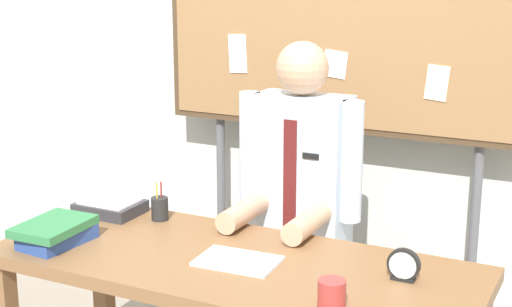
{
  "coord_description": "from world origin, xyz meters",
  "views": [
    {
      "loc": [
        1.24,
        -2.3,
        1.81
      ],
      "look_at": [
        0.0,
        0.18,
        1.09
      ],
      "focal_mm": 54.74,
      "sensor_mm": 36.0,
      "label": 1
    }
  ],
  "objects_px": {
    "book_stack": "(56,232)",
    "desk": "(234,283)",
    "desk_clock": "(403,266)",
    "paper_tray": "(110,207)",
    "pen_holder": "(160,208)",
    "coffee_mug": "(332,295)",
    "bulletin_board": "(341,27)",
    "person": "(299,224)",
    "open_notebook": "(238,261)"
  },
  "relations": [
    {
      "from": "desk",
      "to": "book_stack",
      "type": "distance_m",
      "value": 0.7
    },
    {
      "from": "open_notebook",
      "to": "pen_holder",
      "type": "distance_m",
      "value": 0.57
    },
    {
      "from": "book_stack",
      "to": "pen_holder",
      "type": "relative_size",
      "value": 1.88
    },
    {
      "from": "book_stack",
      "to": "open_notebook",
      "type": "relative_size",
      "value": 1.05
    },
    {
      "from": "desk_clock",
      "to": "person",
      "type": "bearing_deg",
      "value": 139.94
    },
    {
      "from": "book_stack",
      "to": "desk",
      "type": "bearing_deg",
      "value": 13.82
    },
    {
      "from": "coffee_mug",
      "to": "bulletin_board",
      "type": "bearing_deg",
      "value": 110.19
    },
    {
      "from": "bulletin_board",
      "to": "person",
      "type": "bearing_deg",
      "value": -90.0
    },
    {
      "from": "book_stack",
      "to": "desk_clock",
      "type": "height_order",
      "value": "desk_clock"
    },
    {
      "from": "person",
      "to": "paper_tray",
      "type": "bearing_deg",
      "value": -151.92
    },
    {
      "from": "bulletin_board",
      "to": "pen_holder",
      "type": "bearing_deg",
      "value": -120.88
    },
    {
      "from": "person",
      "to": "book_stack",
      "type": "relative_size",
      "value": 4.86
    },
    {
      "from": "desk",
      "to": "bulletin_board",
      "type": "relative_size",
      "value": 0.88
    },
    {
      "from": "desk",
      "to": "open_notebook",
      "type": "distance_m",
      "value": 0.1
    },
    {
      "from": "desk",
      "to": "coffee_mug",
      "type": "relative_size",
      "value": 18.13
    },
    {
      "from": "open_notebook",
      "to": "desk_clock",
      "type": "height_order",
      "value": "desk_clock"
    },
    {
      "from": "open_notebook",
      "to": "coffee_mug",
      "type": "bearing_deg",
      "value": -25.22
    },
    {
      "from": "person",
      "to": "book_stack",
      "type": "distance_m",
      "value": 1.02
    },
    {
      "from": "desk_clock",
      "to": "pen_holder",
      "type": "relative_size",
      "value": 0.7
    },
    {
      "from": "bulletin_board",
      "to": "paper_tray",
      "type": "height_order",
      "value": "bulletin_board"
    },
    {
      "from": "paper_tray",
      "to": "open_notebook",
      "type": "bearing_deg",
      "value": -17.86
    },
    {
      "from": "bulletin_board",
      "to": "paper_tray",
      "type": "bearing_deg",
      "value": -130.83
    },
    {
      "from": "coffee_mug",
      "to": "paper_tray",
      "type": "height_order",
      "value": "coffee_mug"
    },
    {
      "from": "desk",
      "to": "pen_holder",
      "type": "distance_m",
      "value": 0.55
    },
    {
      "from": "bulletin_board",
      "to": "pen_holder",
      "type": "distance_m",
      "value": 1.15
    },
    {
      "from": "book_stack",
      "to": "pen_holder",
      "type": "height_order",
      "value": "pen_holder"
    },
    {
      "from": "coffee_mug",
      "to": "desk_clock",
      "type": "bearing_deg",
      "value": 66.94
    },
    {
      "from": "bulletin_board",
      "to": "desk_clock",
      "type": "bearing_deg",
      "value": -57.64
    },
    {
      "from": "bulletin_board",
      "to": "pen_holder",
      "type": "height_order",
      "value": "bulletin_board"
    },
    {
      "from": "person",
      "to": "bulletin_board",
      "type": "xyz_separation_m",
      "value": [
        0.0,
        0.44,
        0.8
      ]
    },
    {
      "from": "desk",
      "to": "paper_tray",
      "type": "distance_m",
      "value": 0.75
    },
    {
      "from": "open_notebook",
      "to": "desk_clock",
      "type": "distance_m",
      "value": 0.58
    },
    {
      "from": "desk",
      "to": "open_notebook",
      "type": "xyz_separation_m",
      "value": [
        0.03,
        -0.02,
        0.1
      ]
    },
    {
      "from": "coffee_mug",
      "to": "paper_tray",
      "type": "relative_size",
      "value": 0.38
    },
    {
      "from": "paper_tray",
      "to": "desk_clock",
      "type": "bearing_deg",
      "value": -5.5
    },
    {
      "from": "bulletin_board",
      "to": "book_stack",
      "type": "relative_size",
      "value": 6.69
    },
    {
      "from": "desk",
      "to": "person",
      "type": "relative_size",
      "value": 1.21
    },
    {
      "from": "person",
      "to": "pen_holder",
      "type": "bearing_deg",
      "value": -143.42
    },
    {
      "from": "person",
      "to": "coffee_mug",
      "type": "bearing_deg",
      "value": -60.5
    },
    {
      "from": "book_stack",
      "to": "bulletin_board",
      "type": "bearing_deg",
      "value": 60.76
    },
    {
      "from": "person",
      "to": "desk_clock",
      "type": "height_order",
      "value": "person"
    },
    {
      "from": "book_stack",
      "to": "paper_tray",
      "type": "height_order",
      "value": "book_stack"
    },
    {
      "from": "person",
      "to": "open_notebook",
      "type": "xyz_separation_m",
      "value": [
        0.03,
        -0.61,
        0.06
      ]
    },
    {
      "from": "bulletin_board",
      "to": "desk_clock",
      "type": "xyz_separation_m",
      "value": [
        0.6,
        -0.94,
        -0.69
      ]
    },
    {
      "from": "pen_holder",
      "to": "paper_tray",
      "type": "distance_m",
      "value": 0.23
    },
    {
      "from": "desk",
      "to": "pen_holder",
      "type": "relative_size",
      "value": 11.05
    },
    {
      "from": "desk_clock",
      "to": "paper_tray",
      "type": "distance_m",
      "value": 1.31
    },
    {
      "from": "coffee_mug",
      "to": "pen_holder",
      "type": "xyz_separation_m",
      "value": [
        -0.93,
        0.47,
        0.0
      ]
    },
    {
      "from": "desk_clock",
      "to": "coffee_mug",
      "type": "bearing_deg",
      "value": -113.06
    },
    {
      "from": "desk",
      "to": "pen_holder",
      "type": "height_order",
      "value": "pen_holder"
    }
  ]
}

